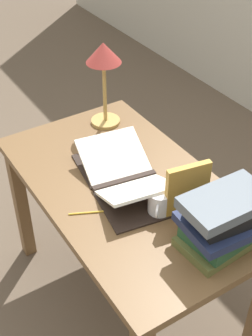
# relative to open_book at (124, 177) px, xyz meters

# --- Properties ---
(ground_plane) EXTENTS (12.00, 12.00, 0.00)m
(ground_plane) POSITION_rel_open_book_xyz_m (0.02, 0.01, -0.76)
(ground_plane) COLOR brown
(reading_desk) EXTENTS (1.19, 0.69, 0.73)m
(reading_desk) POSITION_rel_open_book_xyz_m (0.02, 0.01, -0.14)
(reading_desk) COLOR brown
(reading_desk) RESTS_ON ground_plane
(open_book) EXTENTS (0.55, 0.36, 0.11)m
(open_book) POSITION_rel_open_book_xyz_m (0.00, 0.00, 0.00)
(open_book) COLOR black
(open_book) RESTS_ON reading_desk
(book_stack_tall) EXTENTS (0.24, 0.30, 0.21)m
(book_stack_tall) POSITION_rel_open_book_xyz_m (0.46, 0.11, 0.07)
(book_stack_tall) COLOR brown
(book_stack_tall) RESTS_ON reading_desk
(book_standing_upright) EXTENTS (0.05, 0.17, 0.22)m
(book_standing_upright) POSITION_rel_open_book_xyz_m (0.26, 0.11, 0.08)
(book_standing_upright) COLOR #BC8933
(book_standing_upright) RESTS_ON reading_desk
(reading_lamp) EXTENTS (0.16, 0.16, 0.41)m
(reading_lamp) POSITION_rel_open_book_xyz_m (-0.44, 0.17, 0.28)
(reading_lamp) COLOR tan
(reading_lamp) RESTS_ON reading_desk
(coffee_mug) EXTENTS (0.10, 0.10, 0.10)m
(coffee_mug) POSITION_rel_open_book_xyz_m (0.22, 0.02, 0.02)
(coffee_mug) COLOR white
(coffee_mug) RESTS_ON reading_desk
(pencil) EXTENTS (0.08, 0.16, 0.01)m
(pencil) POSITION_rel_open_book_xyz_m (0.08, -0.20, -0.03)
(pencil) COLOR gold
(pencil) RESTS_ON reading_desk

